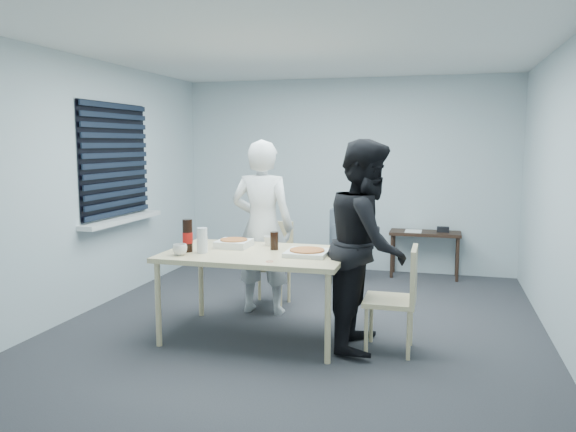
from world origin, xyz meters
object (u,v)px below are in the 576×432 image
(chair_right, at_px, (400,292))
(mug_b, at_px, (269,241))
(stool, at_px, (343,254))
(mug_a, at_px, (180,250))
(person_black, at_px, (367,244))
(side_table, at_px, (425,238))
(dining_table, at_px, (256,259))
(chair_far, at_px, (272,257))
(backpack, at_px, (343,228))
(soda_bottle, at_px, (188,236))
(person_white, at_px, (262,227))

(chair_right, distance_m, mug_b, 1.34)
(stool, xyz_separation_m, mug_a, (-1.00, -2.49, 0.47))
(person_black, relative_size, mug_b, 17.70)
(person_black, distance_m, mug_a, 1.60)
(side_table, bearing_deg, dining_table, -116.90)
(dining_table, distance_m, chair_right, 1.28)
(chair_far, bearing_deg, chair_right, -37.13)
(mug_a, bearing_deg, mug_b, 46.14)
(mug_a, bearing_deg, side_table, 57.00)
(stool, bearing_deg, person_black, -75.31)
(side_table, bearing_deg, mug_b, -119.61)
(side_table, height_order, stool, side_table)
(side_table, bearing_deg, backpack, -149.59)
(chair_far, relative_size, soda_bottle, 3.07)
(chair_far, bearing_deg, mug_a, -106.82)
(chair_far, bearing_deg, dining_table, -80.49)
(chair_far, height_order, side_table, chair_far)
(person_black, bearing_deg, backpack, 14.78)
(mug_b, xyz_separation_m, soda_bottle, (-0.61, -0.47, 0.09))
(person_white, xyz_separation_m, soda_bottle, (-0.41, -0.88, 0.03))
(mug_b, bearing_deg, mug_a, -133.86)
(dining_table, xyz_separation_m, mug_b, (0.02, 0.32, 0.11))
(dining_table, height_order, person_white, person_white)
(side_table, relative_size, backpack, 1.97)
(person_white, distance_m, mug_b, 0.46)
(side_table, xyz_separation_m, soda_bottle, (-1.98, -2.89, 0.40))
(chair_right, height_order, side_table, chair_right)
(backpack, distance_m, mug_a, 2.67)
(stool, distance_m, soda_bottle, 2.60)
(chair_right, relative_size, person_white, 0.50)
(side_table, height_order, backpack, backpack)
(chair_far, bearing_deg, side_table, 47.07)
(stool, distance_m, mug_a, 2.72)
(side_table, xyz_separation_m, stool, (-0.97, -0.56, -0.16))
(mug_b, bearing_deg, soda_bottle, -142.32)
(dining_table, xyz_separation_m, mug_a, (-0.59, -0.31, 0.11))
(soda_bottle, bearing_deg, mug_a, -89.37)
(chair_far, height_order, person_black, person_black)
(side_table, relative_size, stool, 1.91)
(dining_table, relative_size, mug_b, 15.95)
(chair_far, height_order, stool, chair_far)
(dining_table, xyz_separation_m, backpack, (0.41, 2.17, -0.03))
(backpack, xyz_separation_m, mug_b, (-0.40, -1.85, 0.13))
(backpack, xyz_separation_m, soda_bottle, (-1.01, -2.31, 0.23))
(side_table, distance_m, soda_bottle, 3.52)
(stool, relative_size, mug_b, 4.69)
(dining_table, height_order, mug_a, mug_a)
(person_white, relative_size, mug_a, 14.39)
(backpack, bearing_deg, mug_a, -131.50)
(person_white, height_order, soda_bottle, person_white)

